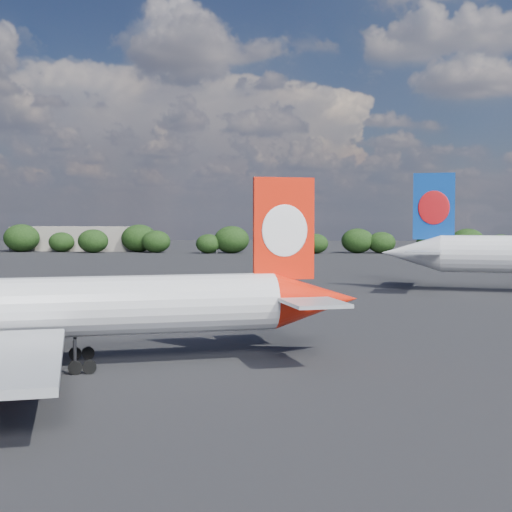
# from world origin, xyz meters

# --- Properties ---
(ground) EXTENTS (500.00, 500.00, 0.00)m
(ground) POSITION_xyz_m (0.00, 60.00, 0.00)
(ground) COLOR black
(ground) RESTS_ON ground
(qantas_airliner) EXTENTS (40.87, 39.30, 13.80)m
(qantas_airliner) POSITION_xyz_m (2.80, 10.63, 4.20)
(qantas_airliner) COLOR silver
(qantas_airliner) RESTS_ON ground
(terminal_building) EXTENTS (42.00, 16.00, 8.00)m
(terminal_building) POSITION_xyz_m (-65.00, 192.00, 4.00)
(terminal_building) COLOR gray
(terminal_building) RESTS_ON ground
(highway_sign) EXTENTS (6.00, 0.30, 4.50)m
(highway_sign) POSITION_xyz_m (-18.00, 176.00, 3.13)
(highway_sign) COLOR #135F1C
(highway_sign) RESTS_ON ground
(billboard_yellow) EXTENTS (5.00, 0.30, 5.50)m
(billboard_yellow) POSITION_xyz_m (12.00, 182.00, 3.87)
(billboard_yellow) COLOR yellow
(billboard_yellow) RESTS_ON ground
(horizon_treeline) EXTENTS (205.75, 16.00, 9.23)m
(horizon_treeline) POSITION_xyz_m (8.81, 179.90, 3.87)
(horizon_treeline) COLOR black
(horizon_treeline) RESTS_ON ground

